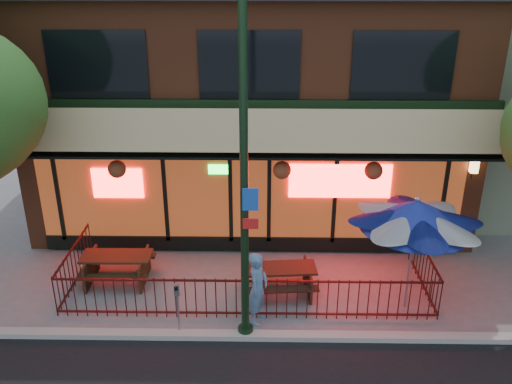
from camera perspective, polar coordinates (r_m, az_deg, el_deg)
ground at (r=12.13m, az=-1.04°, el=-13.63°), size 80.00×80.00×0.00m
curb at (r=11.70m, az=-1.13°, el=-14.87°), size 80.00×0.25×0.12m
restaurant_building at (r=17.11m, az=-0.32°, el=12.62°), size 12.96×9.49×8.05m
patio_fence at (r=12.18m, az=-0.98°, el=-9.84°), size 8.44×2.62×1.00m
street_light at (r=10.18m, az=-1.23°, el=-0.71°), size 0.43×0.32×7.00m
picnic_table_left at (r=13.71m, az=-14.40°, el=-7.35°), size 1.70×1.31×0.72m
picnic_table_right at (r=12.89m, az=2.73°, el=-8.80°), size 1.69×1.35×0.68m
patio_umbrella at (r=11.96m, az=16.52°, el=-2.22°), size 2.40×2.40×2.74m
pedestrian at (r=11.73m, az=0.21°, el=-10.09°), size 0.60×0.72×1.67m
parking_meter_near at (r=11.45m, az=-8.28°, el=-11.29°), size 0.13×0.12×1.23m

